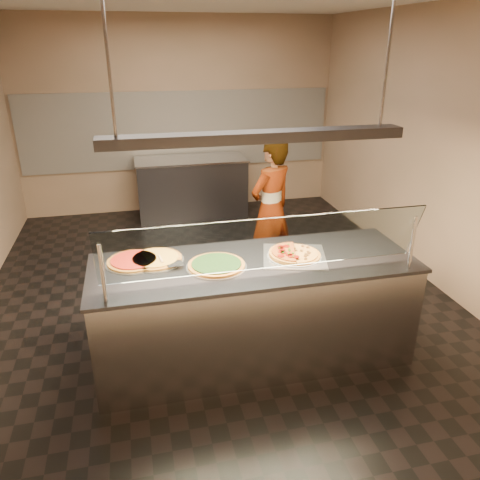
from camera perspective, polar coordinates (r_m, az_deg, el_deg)
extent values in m
cube|color=black|center=(5.35, -3.06, -6.21)|extent=(5.00, 6.00, 0.02)
cube|color=tan|center=(7.73, -7.45, 14.66)|extent=(5.00, 0.02, 3.00)
cube|color=tan|center=(2.09, 11.29, -9.17)|extent=(5.00, 0.02, 3.00)
cube|color=tan|center=(5.77, 22.39, 10.34)|extent=(0.02, 6.00, 3.00)
cube|color=silver|center=(7.73, -7.35, 13.16)|extent=(4.90, 0.02, 1.20)
cube|color=#B7B7BC|center=(4.08, 1.67, -8.73)|extent=(2.64, 0.90, 0.90)
cube|color=#3D3D43|center=(3.86, 1.75, -2.84)|extent=(2.68, 0.94, 0.03)
cylinder|color=#B7B7BC|center=(3.30, -16.39, -4.02)|extent=(0.03, 0.03, 0.44)
cylinder|color=#B7B7BC|center=(3.89, 20.27, -0.34)|extent=(0.03, 0.03, 0.44)
cube|color=white|center=(3.43, 3.27, -0.51)|extent=(2.44, 0.18, 0.47)
cube|color=silver|center=(3.96, 6.61, -1.97)|extent=(0.64, 0.64, 0.01)
cylinder|color=silver|center=(3.96, 6.62, -1.88)|extent=(0.46, 0.46, 0.01)
cylinder|color=#610B04|center=(4.02, 5.66, -0.70)|extent=(0.06, 0.06, 0.01)
cylinder|color=#610B04|center=(4.00, 5.00, -0.77)|extent=(0.06, 0.06, 0.01)
cylinder|color=#610B04|center=(3.98, 4.98, -0.94)|extent=(0.06, 0.06, 0.01)
cylinder|color=#610B04|center=(3.95, 5.08, -1.14)|extent=(0.06, 0.06, 0.01)
cylinder|color=#610B04|center=(3.91, 5.07, -1.40)|extent=(0.06, 0.06, 0.01)
cylinder|color=#610B04|center=(3.90, 5.32, -1.48)|extent=(0.06, 0.06, 0.01)
cylinder|color=#610B04|center=(3.84, 5.00, -1.89)|extent=(0.06, 0.06, 0.01)
cylinder|color=#610B04|center=(3.87, 5.97, -1.71)|extent=(0.06, 0.06, 0.01)
cylinder|color=#610B04|center=(3.84, 6.19, -1.88)|extent=(0.06, 0.06, 0.01)
cylinder|color=#610B04|center=(3.83, 6.81, -1.99)|extent=(0.06, 0.06, 0.01)
cube|color=#19590F|center=(4.05, 5.89, -0.53)|extent=(0.02, 0.02, 0.01)
cube|color=#19590F|center=(3.96, 5.99, -1.04)|extent=(0.02, 0.02, 0.01)
cube|color=#19590F|center=(3.97, 4.80, -0.93)|extent=(0.02, 0.02, 0.01)
cube|color=#19590F|center=(3.93, 6.05, -1.24)|extent=(0.02, 0.02, 0.01)
cube|color=#19590F|center=(3.89, 5.26, -1.52)|extent=(0.02, 0.02, 0.01)
cube|color=#19590F|center=(3.87, 5.90, -1.64)|extent=(0.02, 0.02, 0.01)
cube|color=#19590F|center=(3.89, 6.45, -1.54)|extent=(0.01, 0.02, 0.01)
cube|color=#19590F|center=(3.83, 6.50, -1.97)|extent=(0.02, 0.02, 0.01)
sphere|color=#513014|center=(3.85, 7.98, -2.27)|extent=(0.03, 0.03, 0.03)
sphere|color=#513014|center=(3.89, 7.95, -1.94)|extent=(0.03, 0.03, 0.03)
sphere|color=#513014|center=(3.92, 8.21, -1.79)|extent=(0.03, 0.03, 0.03)
sphere|color=#513014|center=(3.93, 8.05, -1.71)|extent=(0.03, 0.03, 0.03)
sphere|color=#513014|center=(3.96, 8.39, -1.55)|extent=(0.03, 0.03, 0.03)
sphere|color=#513014|center=(3.98, 8.30, -1.41)|extent=(0.03, 0.03, 0.03)
sphere|color=#513014|center=(3.99, 7.47, -1.28)|extent=(0.03, 0.03, 0.03)
sphere|color=#513014|center=(4.06, 8.24, -0.89)|extent=(0.03, 0.03, 0.03)
sphere|color=#513014|center=(4.08, 7.64, -0.74)|extent=(0.03, 0.03, 0.03)
sphere|color=#513014|center=(3.99, 6.80, -1.26)|extent=(0.03, 0.03, 0.03)
sphere|color=#513014|center=(4.03, 6.61, -0.97)|extent=(0.03, 0.03, 0.03)
cylinder|color=silver|center=(3.77, -2.90, -3.19)|extent=(0.49, 0.49, 0.01)
cylinder|color=#995B1E|center=(3.76, -2.91, -3.02)|extent=(0.46, 0.46, 0.02)
cylinder|color=black|center=(3.76, -2.91, -2.82)|extent=(0.40, 0.40, 0.01)
cylinder|color=silver|center=(3.93, -10.25, -2.39)|extent=(0.47, 0.47, 0.01)
cylinder|color=#995B1E|center=(3.93, -10.26, -2.25)|extent=(0.44, 0.44, 0.02)
cylinder|color=gold|center=(3.92, -10.28, -2.08)|extent=(0.38, 0.38, 0.01)
cylinder|color=silver|center=(3.94, -12.83, -2.60)|extent=(0.46, 0.46, 0.01)
cylinder|color=#995B1E|center=(3.93, -12.85, -2.45)|extent=(0.43, 0.43, 0.02)
cylinder|color=maroon|center=(3.93, -12.86, -2.29)|extent=(0.37, 0.37, 0.01)
cube|color=#B7B7BC|center=(3.79, -7.98, -2.80)|extent=(0.14, 0.13, 0.00)
cylinder|color=tan|center=(3.88, -9.64, -2.30)|extent=(0.04, 0.14, 0.02)
cube|color=#3D3D43|center=(7.52, -5.89, 6.29)|extent=(1.68, 0.70, 0.90)
cube|color=#B7B7BC|center=(7.40, -6.04, 9.74)|extent=(1.72, 0.74, 0.03)
imported|color=#2A292E|center=(5.44, 3.79, 3.85)|extent=(0.71, 0.64, 1.64)
cube|color=#3D3D43|center=(3.53, 1.96, 12.46)|extent=(2.30, 0.18, 0.08)
cylinder|color=#B7B7BC|center=(3.35, -15.81, 20.49)|extent=(0.02, 0.02, 1.01)
cylinder|color=#B7B7BC|center=(3.86, 17.58, 20.53)|extent=(0.02, 0.02, 1.01)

